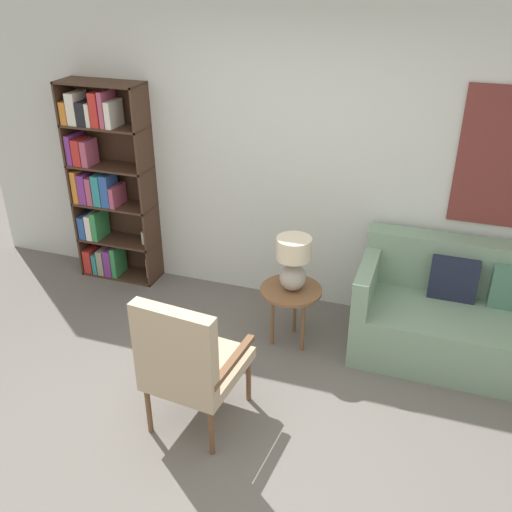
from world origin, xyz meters
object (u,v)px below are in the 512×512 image
at_px(couch, 478,320).
at_px(side_table, 291,295).
at_px(table_lamp, 293,261).
at_px(armchair, 187,360).
at_px(bookshelf, 104,186).

distance_m(couch, side_table, 1.46).
distance_m(couch, table_lamp, 1.51).
bearing_deg(table_lamp, armchair, -107.96).
distance_m(side_table, table_lamp, 0.31).
xyz_separation_m(armchair, table_lamp, (0.37, 1.15, 0.19)).
bearing_deg(bookshelf, table_lamp, -15.30).
height_order(bookshelf, armchair, bookshelf).
xyz_separation_m(armchair, side_table, (0.36, 1.15, -0.12)).
height_order(side_table, table_lamp, table_lamp).
relative_size(couch, side_table, 3.61).
bearing_deg(table_lamp, couch, 11.87).
height_order(armchair, table_lamp, armchair).
height_order(armchair, couch, armchair).
bearing_deg(couch, table_lamp, -168.13).
height_order(armchair, side_table, armchair).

